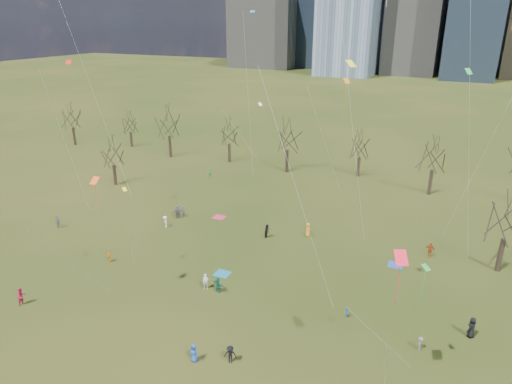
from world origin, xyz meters
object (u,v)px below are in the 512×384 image
at_px(person_0, 194,353).
at_px(person_1, 206,281).
at_px(person_2, 22,296).
at_px(blanket_navy, 395,265).
at_px(blanket_teal, 222,274).
at_px(blanket_crimson, 219,217).
at_px(person_4, 109,256).

height_order(person_0, person_1, person_1).
xyz_separation_m(person_1, person_2, (-14.44, -9.69, 0.07)).
bearing_deg(blanket_navy, blanket_teal, -149.63).
relative_size(blanket_crimson, person_4, 1.06).
bearing_deg(person_2, person_0, -84.55).
xyz_separation_m(blanket_crimson, person_1, (7.39, -15.96, 0.81)).
height_order(person_0, person_2, person_2).
height_order(blanket_navy, person_4, person_4).
relative_size(blanket_navy, blanket_crimson, 1.00).
xyz_separation_m(blanket_navy, blanket_crimson, (-24.04, 3.11, 0.00)).
relative_size(person_1, person_2, 0.93).
relative_size(blanket_crimson, person_2, 0.90).
bearing_deg(person_1, person_4, 153.38).
distance_m(person_0, person_2, 18.97).
height_order(blanket_crimson, person_0, person_0).
bearing_deg(person_0, blanket_navy, 60.94).
distance_m(blanket_crimson, person_2, 26.62).
bearing_deg(blanket_navy, person_2, -144.04).
height_order(blanket_crimson, person_2, person_2).
xyz_separation_m(blanket_crimson, person_0, (11.93, -25.35, 0.79)).
xyz_separation_m(blanket_teal, blanket_navy, (16.52, 9.68, 0.00)).
bearing_deg(person_4, blanket_navy, -137.25).
xyz_separation_m(blanket_teal, blanket_crimson, (-7.52, 12.78, 0.00)).
bearing_deg(blanket_teal, blanket_navy, 30.37).
bearing_deg(blanket_crimson, person_4, -107.92).
xyz_separation_m(blanket_teal, person_2, (-14.57, -12.87, 0.87)).
bearing_deg(blanket_teal, person_4, -166.34).
relative_size(person_0, person_2, 0.90).
bearing_deg(person_0, person_1, 115.30).
xyz_separation_m(blanket_teal, person_0, (4.40, -12.57, 0.79)).
bearing_deg(person_2, blanket_crimson, -10.83).
xyz_separation_m(person_2, person_4, (1.92, 9.80, -0.13)).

